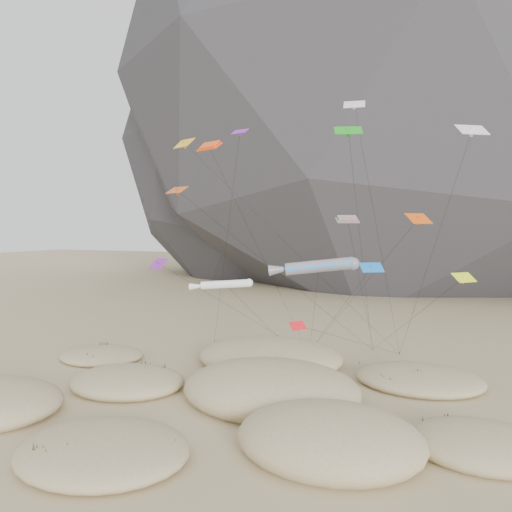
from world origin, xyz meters
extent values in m
plane|color=#CCB789|center=(0.00, 0.00, 0.00)|extent=(500.00, 500.00, 0.00)
ellipsoid|color=black|center=(8.00, 115.00, 60.00)|extent=(191.54, 147.29, 156.00)
ellipsoid|color=#2B2B30|center=(-37.00, 123.00, 44.00)|extent=(136.20, 127.83, 116.00)
ellipsoid|color=#CCB789|center=(-3.54, -9.09, 0.55)|extent=(12.05, 10.25, 2.46)
ellipsoid|color=#CCB789|center=(10.32, -2.50, 0.92)|extent=(13.03, 11.07, 4.08)
ellipsoid|color=#CCB789|center=(-11.17, 4.04, 0.55)|extent=(11.40, 9.69, 2.45)
ellipsoid|color=#CCB789|center=(3.03, 5.70, 1.03)|extent=(16.08, 13.67, 4.56)
ellipsoid|color=#CCB789|center=(20.00, 1.15, 0.55)|extent=(9.92, 8.43, 2.46)
ellipsoid|color=#CCB789|center=(-1.09, 16.79, 0.86)|extent=(16.52, 14.04, 3.83)
ellipsoid|color=#CCB789|center=(15.07, 15.51, 0.50)|extent=(12.34, 10.49, 2.22)
ellipsoid|color=#CCB789|center=(-20.39, 11.71, 0.39)|extent=(10.07, 8.56, 1.74)
ellipsoid|color=black|center=(-14.95, -5.20, 0.80)|extent=(2.10, 1.79, 0.63)
ellipsoid|color=black|center=(-5.19, -11.48, 0.60)|extent=(2.62, 2.24, 0.78)
ellipsoid|color=black|center=(0.05, -8.06, 0.50)|extent=(2.03, 1.74, 0.61)
ellipsoid|color=black|center=(11.48, -3.74, 1.00)|extent=(3.65, 3.12, 1.10)
ellipsoid|color=black|center=(8.64, -4.62, 0.80)|extent=(2.03, 1.74, 0.61)
ellipsoid|color=black|center=(-10.58, 6.02, 0.80)|extent=(3.13, 2.68, 0.94)
ellipsoid|color=black|center=(-9.79, 6.60, 0.70)|extent=(2.23, 1.91, 0.67)
ellipsoid|color=black|center=(4.18, 3.31, 1.10)|extent=(3.24, 2.77, 0.97)
ellipsoid|color=black|center=(6.20, 6.20, 1.00)|extent=(2.74, 2.34, 0.82)
ellipsoid|color=black|center=(0.52, 1.78, 0.90)|extent=(2.62, 2.24, 0.79)
ellipsoid|color=black|center=(17.44, 3.00, 0.60)|extent=(2.38, 2.03, 0.71)
ellipsoid|color=black|center=(-2.49, 14.91, 1.00)|extent=(3.14, 2.69, 0.94)
ellipsoid|color=black|center=(-0.23, 12.70, 0.90)|extent=(2.55, 2.18, 0.77)
ellipsoid|color=black|center=(14.64, 14.88, 0.70)|extent=(2.35, 2.01, 0.70)
ellipsoid|color=black|center=(12.70, 12.41, 0.60)|extent=(2.05, 1.75, 0.61)
ellipsoid|color=black|center=(-21.88, 13.45, 0.50)|extent=(2.51, 2.15, 0.75)
ellipsoid|color=black|center=(-20.00, 9.42, 0.40)|extent=(1.94, 1.66, 0.58)
cylinder|color=#3F2D1E|center=(-3.76, 24.78, 0.15)|extent=(0.08, 0.08, 0.30)
cylinder|color=#3F2D1E|center=(1.59, 23.02, 0.15)|extent=(0.08, 0.08, 0.30)
cylinder|color=#3F2D1E|center=(1.51, 22.77, 0.15)|extent=(0.08, 0.08, 0.30)
cylinder|color=#3F2D1E|center=(8.67, 27.71, 0.15)|extent=(0.08, 0.08, 0.30)
cylinder|color=#3F2D1E|center=(8.28, 20.61, 0.15)|extent=(0.08, 0.08, 0.30)
cylinder|color=#3F2D1E|center=(-8.67, 27.21, 0.15)|extent=(0.08, 0.08, 0.30)
cylinder|color=#3F2D1E|center=(12.10, 26.76, 0.15)|extent=(0.08, 0.08, 0.30)
cylinder|color=#3F2D1E|center=(-11.78, 24.21, 0.15)|extent=(0.08, 0.08, 0.30)
cylinder|color=#DB5017|center=(5.50, 12.96, 11.58)|extent=(6.87, 3.16, 1.93)
sphere|color=#DB5017|center=(8.71, 13.94, 11.85)|extent=(1.29, 1.29, 1.29)
cone|color=#DB5017|center=(1.96, 11.88, 11.25)|extent=(2.99, 1.87, 1.38)
cylinder|color=black|center=(3.69, 17.74, 5.79)|extent=(3.65, 9.59, 11.60)
cylinder|color=white|center=(-1.85, 6.55, 10.13)|extent=(4.64, 1.70, 1.04)
sphere|color=white|center=(0.37, 7.04, 10.31)|extent=(0.76, 0.76, 0.76)
cone|color=white|center=(-4.30, 6.01, 9.90)|extent=(1.96, 1.04, 0.78)
cylinder|color=black|center=(-1.47, 15.51, 5.06)|extent=(0.79, 17.92, 10.15)
cube|color=#FF450D|center=(-5.65, 10.93, 23.73)|extent=(3.05, 2.08, 0.83)
cube|color=#FF450D|center=(-5.65, 10.93, 23.94)|extent=(2.56, 1.69, 0.81)
cylinder|color=black|center=(-2.44, 18.15, 11.86)|extent=(6.45, 14.48, 23.74)
cube|color=#FF1A1B|center=(7.94, 14.80, 16.18)|extent=(2.48, 1.99, 0.64)
cube|color=#FF1A1B|center=(7.94, 14.80, 16.39)|extent=(2.08, 1.64, 0.63)
cylinder|color=black|center=(8.46, 21.04, 8.09)|extent=(1.07, 12.50, 16.20)
cube|color=red|center=(5.81, 4.74, 7.11)|extent=(1.43, 1.58, 0.64)
cube|color=red|center=(5.81, 4.74, 6.96)|extent=(0.29, 0.28, 0.49)
cylinder|color=black|center=(8.95, 15.75, 3.58)|extent=(6.32, 22.04, 7.09)
cube|color=#18A018|center=(8.41, 12.36, 24.67)|extent=(2.90, 2.10, 0.98)
cube|color=#18A018|center=(8.41, 12.36, 24.52)|extent=(0.39, 0.37, 0.89)
cylinder|color=black|center=(8.54, 20.03, 12.36)|extent=(0.28, 15.37, 24.63)
cube|color=blue|center=(11.57, 7.02, 12.06)|extent=(2.17, 1.87, 0.78)
cube|color=blue|center=(11.57, 7.02, 11.91)|extent=(0.33, 0.33, 0.66)
cylinder|color=black|center=(6.58, 15.02, 6.05)|extent=(10.01, 16.03, 12.03)
cube|color=purple|center=(-2.64, 11.96, 25.28)|extent=(1.79, 1.16, 0.58)
cube|color=purple|center=(-2.64, 11.96, 25.13)|extent=(0.22, 0.19, 0.58)
cylinder|color=black|center=(-7.21, 18.09, 12.67)|extent=(9.17, 12.28, 25.25)
cube|color=purple|center=(-12.04, 11.14, 11.51)|extent=(2.72, 2.19, 1.10)
cube|color=purple|center=(-12.04, 11.14, 11.36)|extent=(0.44, 0.48, 0.81)
cylinder|color=black|center=(-5.23, 17.08, 5.78)|extent=(13.65, 11.91, 11.48)
cube|color=silver|center=(8.05, 17.21, 28.24)|extent=(2.32, 1.36, 0.93)
cube|color=silver|center=(8.05, 17.21, 28.09)|extent=(0.31, 0.35, 0.73)
cylinder|color=black|center=(10.08, 21.99, 14.15)|extent=(4.08, 9.58, 28.20)
cube|color=#E3510B|center=(15.12, 9.54, 16.19)|extent=(2.36, 2.50, 0.93)
cube|color=#E3510B|center=(15.12, 9.54, 16.04)|extent=(0.40, 0.40, 0.78)
cylinder|color=black|center=(8.35, 16.28, 8.12)|extent=(13.56, 13.51, 16.16)
cube|color=gold|center=(-8.78, 11.25, 24.35)|extent=(2.68, 2.00, 1.04)
cube|color=gold|center=(-8.78, 11.25, 24.20)|extent=(0.41, 0.44, 0.80)
cylinder|color=black|center=(1.66, 19.01, 12.20)|extent=(20.91, 15.55, 24.31)
cube|color=#C54C12|center=(-7.95, 8.26, 19.18)|extent=(2.49, 1.86, 0.74)
cube|color=#C54C12|center=(-7.95, 8.26, 19.03)|extent=(0.31, 0.26, 0.77)
cylinder|color=black|center=(0.36, 17.98, 9.62)|extent=(16.65, 19.47, 19.15)
cube|color=silver|center=(19.26, 12.31, 23.93)|extent=(2.97, 2.55, 1.07)
cube|color=silver|center=(19.26, 12.31, 23.78)|extent=(0.45, 0.45, 0.90)
cylinder|color=black|center=(15.68, 19.53, 11.99)|extent=(7.19, 14.49, 23.90)
cube|color=#E4FF1A|center=(18.76, 7.15, 11.46)|extent=(1.98, 1.99, 0.71)
cube|color=#E4FF1A|center=(18.76, 7.15, 11.31)|extent=(0.31, 0.31, 0.63)
cylinder|color=black|center=(13.71, 17.43, 5.75)|extent=(10.12, 20.57, 11.43)
camera|label=1|loc=(17.92, -35.47, 15.34)|focal=35.00mm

